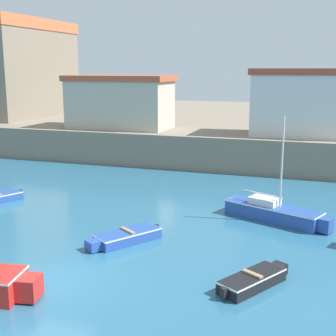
% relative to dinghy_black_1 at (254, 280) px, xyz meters
% --- Properties ---
extents(ground_plane, '(200.00, 200.00, 0.00)m').
position_rel_dinghy_black_1_xyz_m(ground_plane, '(-7.33, -2.17, -0.27)').
color(ground_plane, '#28607F').
extents(quay_seawall, '(120.00, 40.00, 2.76)m').
position_rel_dinghy_black_1_xyz_m(quay_seawall, '(-7.33, 38.50, 1.11)').
color(quay_seawall, gray).
rests_on(quay_seawall, ground).
extents(dinghy_black_1, '(2.37, 3.31, 0.58)m').
position_rel_dinghy_black_1_xyz_m(dinghy_black_1, '(0.00, 0.00, 0.00)').
color(dinghy_black_1, black).
rests_on(dinghy_black_1, ground).
extents(sailboat_blue_2, '(5.84, 3.28, 5.66)m').
position_rel_dinghy_black_1_xyz_m(sailboat_blue_2, '(-0.11, 8.10, 0.23)').
color(sailboat_blue_2, '#284C9E').
rests_on(sailboat_blue_2, ground).
extents(dinghy_blue_3, '(2.82, 3.59, 0.60)m').
position_rel_dinghy_black_1_xyz_m(dinghy_blue_3, '(-6.38, 2.65, 0.01)').
color(dinghy_blue_3, '#284C9E').
rests_on(dinghy_blue_3, ground).
extents(harbor_shed_near_wharf, '(8.63, 4.77, 5.26)m').
position_rel_dinghy_black_1_xyz_m(harbor_shed_near_wharf, '(0.67, 22.10, 5.14)').
color(harbor_shed_near_wharf, silver).
rests_on(harbor_shed_near_wharf, quay_seawall).
extents(harbor_shed_mid_row, '(9.27, 4.80, 4.65)m').
position_rel_dinghy_black_1_xyz_m(harbor_shed_mid_row, '(-15.33, 22.03, 4.83)').
color(harbor_shed_mid_row, '#BCB29E').
rests_on(harbor_shed_mid_row, quay_seawall).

